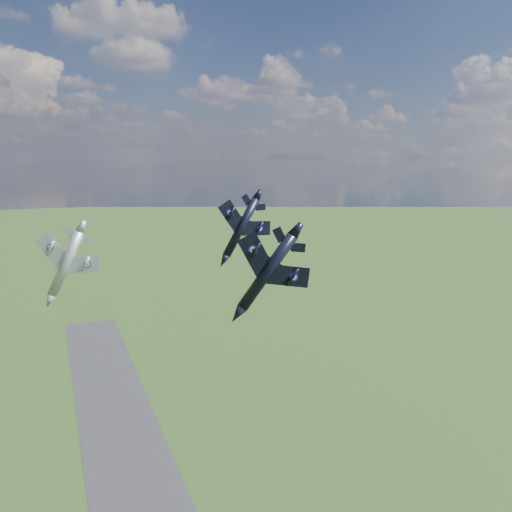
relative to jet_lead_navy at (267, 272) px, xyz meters
name	(u,v)px	position (x,y,z in m)	size (l,w,h in m)	color
jet_lead_navy	(267,272)	(0.00, 0.00, 0.00)	(11.80, 16.46, 3.40)	black
jet_high_navy	(241,227)	(6.68, 27.09, 2.19)	(11.75, 16.38, 3.39)	black
jet_left_silver	(66,263)	(-24.56, 21.01, -0.95)	(10.91, 15.21, 3.15)	#AFB1BB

